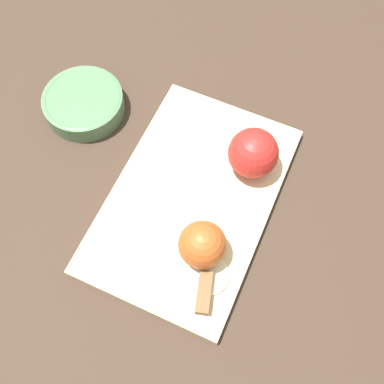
{
  "coord_description": "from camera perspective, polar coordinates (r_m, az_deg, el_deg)",
  "views": [
    {
      "loc": [
        0.29,
        0.16,
        0.75
      ],
      "look_at": [
        0.0,
        0.0,
        0.04
      ],
      "focal_mm": 42.0,
      "sensor_mm": 36.0,
      "label": 1
    }
  ],
  "objects": [
    {
      "name": "ground_plane",
      "position": [
        0.82,
        0.0,
        -1.11
      ],
      "size": [
        4.0,
        4.0,
        0.0
      ],
      "primitive_type": "plane",
      "color": "#38281E"
    },
    {
      "name": "cutting_board",
      "position": [
        0.81,
        0.0,
        -0.86
      ],
      "size": [
        0.44,
        0.31,
        0.02
      ],
      "color": "#D1B789",
      "rests_on": "ground_plane"
    },
    {
      "name": "apple_half_left",
      "position": [
        0.8,
        7.77,
        4.93
      ],
      "size": [
        0.09,
        0.09,
        0.09
      ],
      "rotation": [
        0.0,
        0.0,
        3.73
      ],
      "color": "red",
      "rests_on": "cutting_board"
    },
    {
      "name": "apple_half_right",
      "position": [
        0.73,
        1.33,
        -6.69
      ],
      "size": [
        0.08,
        0.08,
        0.08
      ],
      "rotation": [
        0.0,
        0.0,
        3.57
      ],
      "color": "#AD4C1E",
      "rests_on": "cutting_board"
    },
    {
      "name": "knife",
      "position": [
        0.74,
        1.59,
        -12.2
      ],
      "size": [
        0.14,
        0.07,
        0.02
      ],
      "rotation": [
        0.0,
        0.0,
        -2.78
      ],
      "color": "silver",
      "rests_on": "cutting_board"
    },
    {
      "name": "apple_slice",
      "position": [
        0.75,
        2.14,
        -10.51
      ],
      "size": [
        0.07,
        0.07,
        0.01
      ],
      "color": "beige",
      "rests_on": "cutting_board"
    },
    {
      "name": "bowl",
      "position": [
        0.92,
        -13.59,
        10.96
      ],
      "size": [
        0.16,
        0.16,
        0.04
      ],
      "color": "#4C704C",
      "rests_on": "ground_plane"
    }
  ]
}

